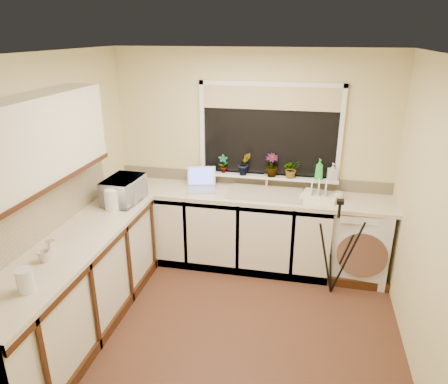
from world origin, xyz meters
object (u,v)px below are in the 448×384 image
at_px(plant_a, 223,164).
at_px(laptop, 201,183).
at_px(dish_rack, 320,196).
at_px(plant_c, 271,165).
at_px(steel_jar, 51,246).
at_px(washing_machine, 359,240).
at_px(cup_left, 44,256).
at_px(glass_jug, 25,280).
at_px(plant_d, 291,169).
at_px(soap_bottle_clear, 333,172).
at_px(plant_b, 244,164).
at_px(kettle, 113,200).
at_px(tripod, 335,248).
at_px(cup_back, 338,196).
at_px(soap_bottle_green, 319,169).
at_px(microwave, 124,190).

bearing_deg(plant_a, laptop, -140.94).
distance_m(dish_rack, plant_c, 0.64).
xyz_separation_m(steel_jar, plant_c, (1.62, 1.86, 0.23)).
bearing_deg(washing_machine, cup_left, -138.92).
height_order(glass_jug, plant_d, plant_d).
xyz_separation_m(steel_jar, soap_bottle_clear, (2.30, 1.88, 0.20)).
bearing_deg(plant_b, laptop, -162.46).
bearing_deg(laptop, plant_a, 25.96).
height_order(kettle, plant_b, plant_b).
relative_size(laptop, plant_d, 1.86).
distance_m(tripod, cup_left, 2.74).
xyz_separation_m(laptop, cup_back, (1.53, -0.03, -0.02)).
relative_size(kettle, soap_bottle_green, 0.90).
relative_size(kettle, cup_left, 2.16).
xyz_separation_m(plant_d, soap_bottle_clear, (0.45, 0.02, -0.01)).
height_order(glass_jug, plant_a, plant_a).
bearing_deg(dish_rack, glass_jug, -119.68).
bearing_deg(dish_rack, plant_d, 161.37).
distance_m(kettle, microwave, 0.21).
relative_size(steel_jar, soap_bottle_green, 0.44).
xyz_separation_m(tripod, plant_c, (-0.74, 0.61, 0.65)).
distance_m(kettle, plant_c, 1.79).
bearing_deg(laptop, soap_bottle_green, -5.72).
relative_size(washing_machine, soap_bottle_green, 3.72).
height_order(glass_jug, cup_back, glass_jug).
distance_m(plant_b, plant_c, 0.31).
xyz_separation_m(dish_rack, tripod, (0.19, -0.40, -0.40)).
height_order(steel_jar, plant_b, plant_b).
bearing_deg(tripod, soap_bottle_green, 122.77).
bearing_deg(tripod, microwave, -163.07).
relative_size(kettle, microwave, 0.44).
distance_m(washing_machine, plant_c, 1.28).
bearing_deg(steel_jar, tripod, 27.99).
relative_size(tripod, soap_bottle_clear, 5.44).
relative_size(plant_c, plant_d, 1.24).
height_order(tripod, microwave, microwave).
relative_size(microwave, cup_back, 4.49).
bearing_deg(plant_c, plant_b, -177.49).
xyz_separation_m(dish_rack, microwave, (-2.04, -0.52, 0.11)).
bearing_deg(laptop, washing_machine, -13.77).
bearing_deg(plant_d, laptop, -171.03).
bearing_deg(laptop, soap_bottle_clear, -6.18).
xyz_separation_m(microwave, plant_a, (0.92, 0.74, 0.12)).
bearing_deg(laptop, cup_back, -14.16).
height_order(plant_c, cup_left, plant_c).
height_order(dish_rack, plant_d, plant_d).
bearing_deg(cup_back, microwave, -166.53).
bearing_deg(cup_back, soap_bottle_clear, 108.64).
xyz_separation_m(washing_machine, dish_rack, (-0.47, -0.02, 0.49)).
distance_m(washing_machine, microwave, 2.64).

